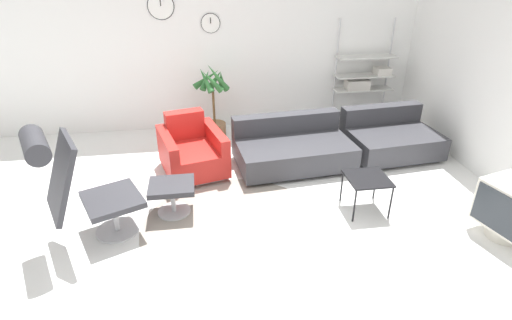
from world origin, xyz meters
name	(u,v)px	position (x,y,z in m)	size (l,w,h in m)	color
ground_plane	(254,217)	(0.00, 0.00, 0.00)	(12.00, 12.00, 0.00)	white
wall_back	(229,39)	(0.00, 2.72, 1.40)	(12.00, 0.09, 2.80)	white
round_rug	(233,225)	(-0.24, -0.12, 0.00)	(1.93, 1.93, 0.01)	gray
lounge_chair	(74,179)	(-1.70, -0.15, 0.71)	(1.03, 0.86, 1.21)	#BCBCC1
ottoman	(172,191)	(-0.86, 0.22, 0.27)	(0.48, 0.41, 0.36)	#BCBCC1
armchair_red	(192,153)	(-0.64, 1.15, 0.27)	(0.93, 1.03, 0.73)	silver
couch_low	(292,149)	(0.68, 1.15, 0.23)	(1.58, 1.05, 0.62)	black
couch_second	(390,138)	(2.13, 1.29, 0.23)	(1.28, 1.02, 0.62)	black
side_table	(367,181)	(1.23, -0.03, 0.37)	(0.44, 0.44, 0.41)	black
crt_television	(512,209)	(2.44, -0.70, 0.33)	(0.57, 0.63, 0.60)	beige
potted_plant	(214,106)	(-0.30, 2.21, 0.51)	(0.56, 0.58, 1.22)	brown
shelf_unit	(364,77)	(2.17, 2.49, 0.78)	(0.95, 0.28, 1.67)	#BCBCC1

